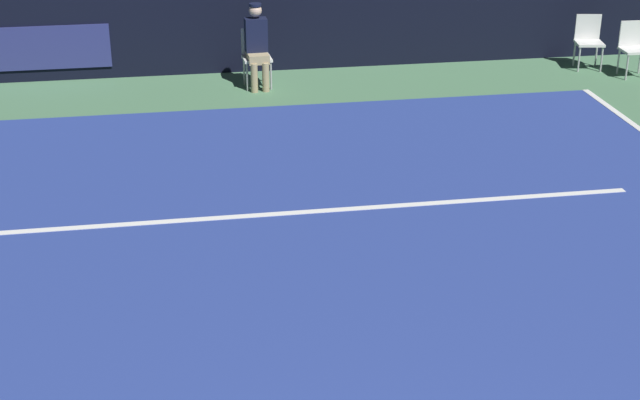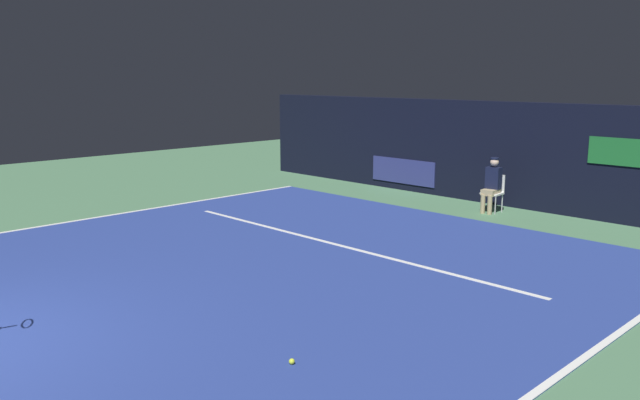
% 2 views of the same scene
% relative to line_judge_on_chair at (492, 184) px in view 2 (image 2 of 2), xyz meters
% --- Properties ---
extents(ground_plane, '(33.09, 33.09, 0.00)m').
position_rel_line_judge_on_chair_xyz_m(ground_plane, '(-0.51, -6.90, -0.69)').
color(ground_plane, '#4C7A56').
extents(court_surface, '(11.20, 11.75, 0.01)m').
position_rel_line_judge_on_chair_xyz_m(court_surface, '(-0.51, -6.90, -0.68)').
color(court_surface, navy).
rests_on(court_surface, ground).
extents(line_sideline_left, '(0.10, 11.75, 0.01)m').
position_rel_line_judge_on_chair_xyz_m(line_sideline_left, '(5.04, -6.90, -0.67)').
color(line_sideline_left, white).
rests_on(line_sideline_left, court_surface).
extents(line_sideline_right, '(0.10, 11.75, 0.01)m').
position_rel_line_judge_on_chair_xyz_m(line_sideline_right, '(-6.06, -6.90, -0.67)').
color(line_sideline_right, white).
rests_on(line_sideline_right, court_surface).
extents(line_service, '(8.73, 0.10, 0.01)m').
position_rel_line_judge_on_chair_xyz_m(line_service, '(-0.51, -4.84, -0.67)').
color(line_service, white).
rests_on(line_service, court_surface).
extents(back_wall, '(16.38, 0.33, 2.60)m').
position_rel_line_judge_on_chair_xyz_m(back_wall, '(-0.51, 1.04, 0.61)').
color(back_wall, black).
rests_on(back_wall, ground).
extents(line_judge_on_chair, '(0.46, 0.54, 1.32)m').
position_rel_line_judge_on_chair_xyz_m(line_judge_on_chair, '(0.00, 0.00, 0.00)').
color(line_judge_on_chair, white).
rests_on(line_judge_on_chair, ground).
extents(tennis_ball, '(0.07, 0.07, 0.07)m').
position_rel_line_judge_on_chair_xyz_m(tennis_ball, '(2.78, -8.97, -0.64)').
color(tennis_ball, '#CCE033').
rests_on(tennis_ball, court_surface).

